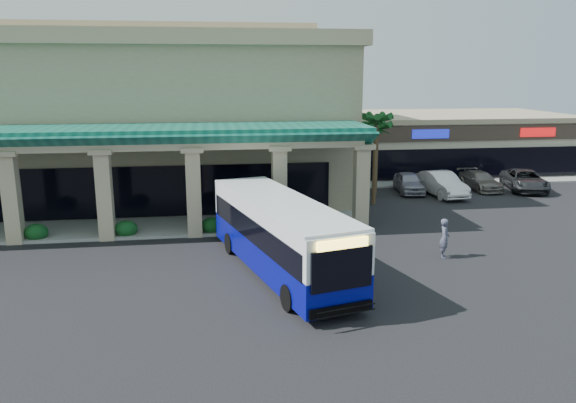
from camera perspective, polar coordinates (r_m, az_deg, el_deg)
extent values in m
plane|color=black|center=(25.40, -2.75, -6.54)|extent=(110.00, 110.00, 0.00)
imported|color=#494C60|center=(27.19, 15.62, -3.61)|extent=(0.67, 0.80, 1.88)
imported|color=#9695A5|center=(41.39, 12.17, 1.91)|extent=(2.26, 4.47, 1.46)
imported|color=white|center=(40.82, 15.30, 1.74)|extent=(2.27, 5.23, 1.67)
imported|color=slate|center=(43.88, 18.92, 2.02)|extent=(1.94, 4.57, 1.31)
imported|color=#282A2D|center=(44.75, 22.90, 2.01)|extent=(3.78, 5.84, 1.50)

